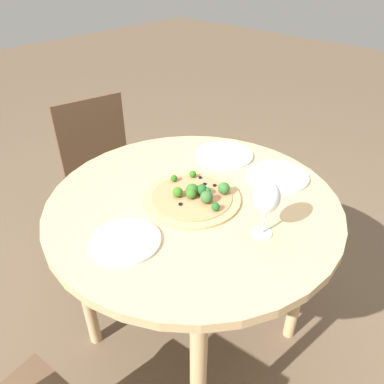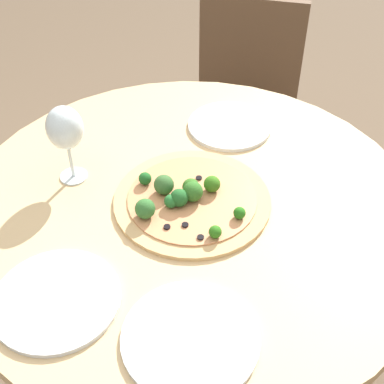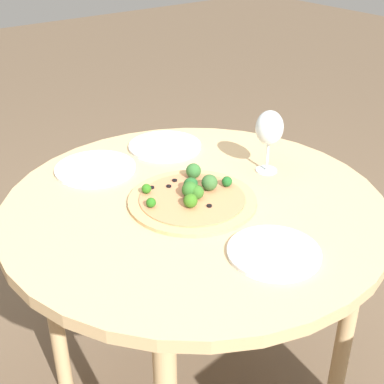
{
  "view_description": "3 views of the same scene",
  "coord_description": "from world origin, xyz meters",
  "views": [
    {
      "loc": [
        -0.77,
        -0.72,
        1.53
      ],
      "look_at": [
        0.0,
        0.01,
        0.81
      ],
      "focal_mm": 35.0,
      "sensor_mm": 36.0,
      "label": 1
    },
    {
      "loc": [
        0.8,
        0.3,
        1.57
      ],
      "look_at": [
        0.0,
        0.01,
        0.81
      ],
      "focal_mm": 50.0,
      "sensor_mm": 36.0,
      "label": 2
    },
    {
      "loc": [
        -0.97,
        0.74,
        1.49
      ],
      "look_at": [
        0.0,
        0.01,
        0.81
      ],
      "focal_mm": 50.0,
      "sensor_mm": 36.0,
      "label": 3
    }
  ],
  "objects": [
    {
      "name": "plate_far",
      "position": [
        0.33,
        -0.13,
        0.78
      ],
      "size": [
        0.23,
        0.23,
        0.01
      ],
      "color": "silver",
      "rests_on": "dining_table"
    },
    {
      "name": "plate_side",
      "position": [
        0.32,
        0.12,
        0.78
      ],
      "size": [
        0.24,
        0.24,
        0.01
      ],
      "color": "silver",
      "rests_on": "dining_table"
    },
    {
      "name": "wine_glass",
      "position": [
        0.01,
        -0.28,
        0.91
      ],
      "size": [
        0.08,
        0.08,
        0.19
      ],
      "color": "silver",
      "rests_on": "dining_table"
    },
    {
      "name": "plate_near",
      "position": [
        -0.3,
        0.0,
        0.78
      ],
      "size": [
        0.21,
        0.21,
        0.01
      ],
      "color": "silver",
      "rests_on": "dining_table"
    },
    {
      "name": "dining_table",
      "position": [
        0.0,
        0.0,
        0.69
      ],
      "size": [
        1.02,
        1.02,
        0.78
      ],
      "color": "tan",
      "rests_on": "ground_plane"
    },
    {
      "name": "pizza",
      "position": [
        0.01,
        0.0,
        0.79
      ],
      "size": [
        0.34,
        0.34,
        0.06
      ],
      "color": "tan",
      "rests_on": "dining_table"
    }
  ]
}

